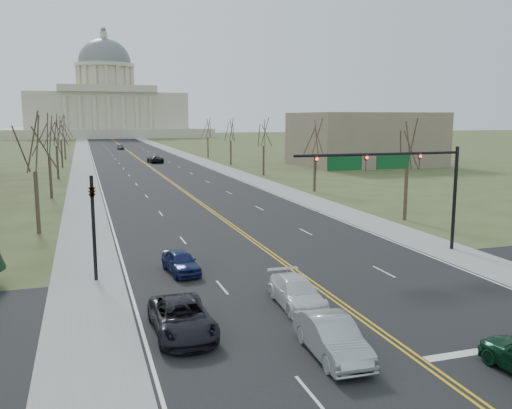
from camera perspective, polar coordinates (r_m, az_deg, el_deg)
ground at (r=23.12m, az=15.47°, el=-14.56°), size 600.00×600.00×0.00m
road at (r=128.45m, az=-12.45°, el=4.89°), size 20.00×380.00×0.01m
cross_road at (r=27.95m, az=8.65°, el=-10.08°), size 120.00×14.00×0.01m
sidewalk_left at (r=127.90m, az=-17.82°, el=4.65°), size 4.00×380.00×0.03m
sidewalk_right at (r=130.11m, az=-7.16°, el=5.09°), size 4.00×380.00×0.03m
center_line at (r=128.45m, az=-12.45°, el=4.89°), size 0.42×380.00×0.01m
edge_line_left at (r=127.91m, az=-16.84°, el=4.70°), size 0.15×380.00×0.01m
edge_line_right at (r=129.72m, az=-8.12°, el=5.05°), size 0.15×380.00×0.01m
capitol at (r=267.79m, az=-15.45°, el=9.95°), size 90.00×60.00×50.00m
signal_mast at (r=36.75m, az=14.11°, el=3.58°), size 12.12×0.44×7.20m
signal_left at (r=31.55m, az=-16.77°, el=-1.18°), size 0.32×0.36×6.00m
tree_r_0 at (r=49.85m, az=15.68°, el=5.83°), size 3.74×3.74×8.50m
tree_l_0 at (r=45.76m, az=-22.38°, el=5.70°), size 3.96×3.96×9.00m
tree_r_1 at (r=67.44m, az=6.27°, el=6.91°), size 3.74×3.74×8.50m
tree_l_1 at (r=65.70m, az=-21.05°, el=6.63°), size 3.96×3.96×9.00m
tree_r_2 at (r=86.08m, az=0.81°, el=7.45°), size 3.74×3.74×8.50m
tree_l_2 at (r=85.67m, az=-20.33°, el=7.13°), size 3.96×3.96×9.00m
tree_r_3 at (r=105.23m, az=-2.69°, el=7.75°), size 3.74×3.74×8.50m
tree_l_3 at (r=105.65m, az=-19.89°, el=7.44°), size 3.96×3.96×9.00m
tree_r_4 at (r=124.64m, az=-5.11°, el=7.95°), size 3.74×3.74×8.50m
tree_l_4 at (r=125.64m, az=-19.59°, el=7.65°), size 3.96×3.96×9.00m
bldg_right_mass at (r=107.08m, az=11.32°, el=6.78°), size 25.00×20.00×10.00m
car_sb_inner_lead at (r=21.69m, az=8.02°, el=-13.69°), size 1.82×4.72×1.53m
car_sb_outer_lead at (r=23.75m, az=-7.80°, el=-11.73°), size 2.45×5.22×1.44m
car_sb_inner_second at (r=26.88m, az=4.31°, el=-9.22°), size 2.13×4.82×1.38m
car_sb_outer_second at (r=32.60m, az=-7.92°, el=-5.99°), size 2.05×4.14×1.36m
car_far_nb at (r=111.62m, az=-10.58°, el=4.72°), size 3.02×5.61×1.50m
car_far_sb at (r=159.76m, az=-14.08°, el=5.89°), size 2.00×4.35×1.44m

